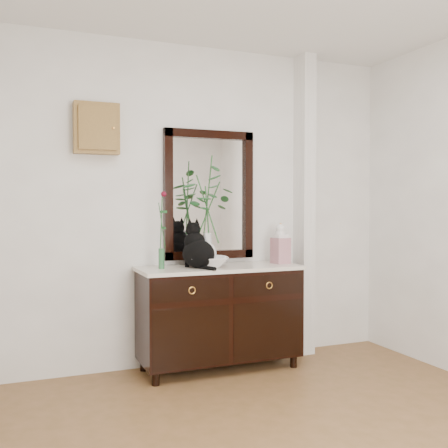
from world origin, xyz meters
name	(u,v)px	position (x,y,z in m)	size (l,w,h in m)	color
wall_back	(198,205)	(0.00, 1.98, 1.35)	(3.60, 0.04, 2.70)	white
pilaster	(304,205)	(1.00, 1.90, 1.35)	(0.12, 0.20, 2.70)	white
sideboard	(219,312)	(0.10, 1.73, 0.47)	(1.33, 0.52, 0.82)	black
wall_mirror	(209,195)	(0.10, 1.97, 1.44)	(0.80, 0.06, 1.10)	black
key_cabinet	(97,128)	(-0.85, 1.94, 1.95)	(0.35, 0.10, 0.40)	brown
cat	(198,245)	(-0.09, 1.69, 1.04)	(0.26, 0.32, 0.37)	black
lotus_bowl	(208,262)	(-0.01, 1.72, 0.89)	(0.34, 0.34, 0.08)	white
vase_branches	(207,210)	(-0.01, 1.72, 1.32)	(0.42, 0.42, 0.89)	silver
bud_vase_rose	(161,229)	(-0.38, 1.75, 1.16)	(0.07, 0.07, 0.62)	#336C3F
ginger_jar	(281,243)	(0.67, 1.74, 1.02)	(0.13, 0.13, 0.35)	silver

